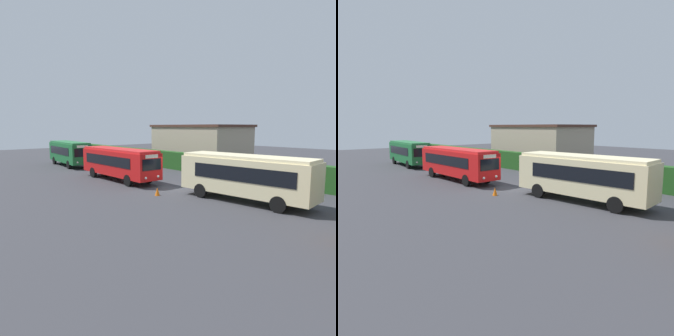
% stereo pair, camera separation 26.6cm
% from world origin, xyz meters
% --- Properties ---
extents(ground_plane, '(109.34, 109.34, 0.00)m').
position_xyz_m(ground_plane, '(0.00, 0.00, 0.00)').
color(ground_plane, '#38383D').
extents(bus_green, '(9.50, 3.05, 3.10)m').
position_xyz_m(bus_green, '(-19.48, -0.20, 1.79)').
color(bus_green, '#19602D').
rests_on(bus_green, ground_plane).
extents(bus_red, '(10.12, 2.50, 3.00)m').
position_xyz_m(bus_red, '(-6.02, -1.04, 1.74)').
color(bus_red, red).
rests_on(bus_red, ground_plane).
extents(bus_cream, '(9.48, 3.41, 3.12)m').
position_xyz_m(bus_cream, '(6.61, 1.04, 1.80)').
color(bus_cream, beige).
rests_on(bus_cream, ground_plane).
extents(person_left, '(0.44, 0.49, 1.65)m').
position_xyz_m(person_left, '(-18.84, 2.97, 0.86)').
color(person_left, olive).
rests_on(person_left, ground_plane).
extents(hedge_row, '(66.67, 1.08, 2.04)m').
position_xyz_m(hedge_row, '(0.00, 8.10, 1.02)').
color(hedge_row, '#204F1C').
rests_on(hedge_row, ground_plane).
extents(depot_building, '(12.68, 7.62, 5.27)m').
position_xyz_m(depot_building, '(-10.24, 14.35, 2.64)').
color(depot_building, tan).
rests_on(depot_building, ground_plane).
extents(traffic_cone, '(0.36, 0.36, 0.60)m').
position_xyz_m(traffic_cone, '(1.43, -2.37, 0.30)').
color(traffic_cone, orange).
rests_on(traffic_cone, ground_plane).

